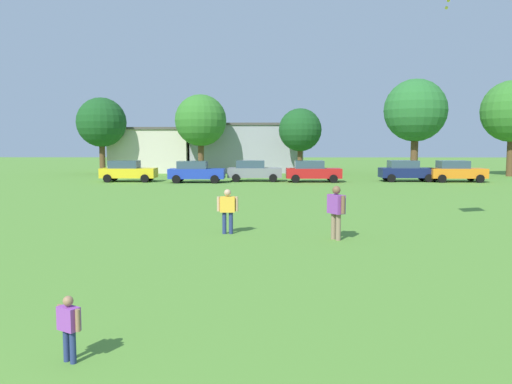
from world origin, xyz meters
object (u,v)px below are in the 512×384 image
object	(u,v)px
adult_bystander	(336,208)
tree_center_left	(300,130)
parked_car_gray_2	(254,171)
parked_car_red_3	(312,171)
tree_right	(512,112)
child_kite_flyer	(69,323)
parked_car_blue_1	(196,172)
parked_car_orange_5	(456,171)
parked_car_yellow_0	(128,171)
tree_far_left	(101,123)
parked_car_navy_4	(406,171)
bystander_near_trees	(228,207)
tree_left	(201,121)
tree_center_right	(415,111)

from	to	relation	value
adult_bystander	tree_center_left	size ratio (longest dim) A/B	0.27
parked_car_gray_2	parked_car_red_3	bearing A→B (deg)	-8.87
parked_car_red_3	tree_right	xyz separation A→B (m)	(18.95, 7.51, 5.09)
adult_bystander	child_kite_flyer	bearing A→B (deg)	-57.26
tree_center_left	parked_car_blue_1	bearing A→B (deg)	-132.26
adult_bystander	parked_car_gray_2	size ratio (longest dim) A/B	0.40
parked_car_red_3	parked_car_orange_5	world-z (taller)	same
child_kite_flyer	parked_car_gray_2	bearing A→B (deg)	118.68
parked_car_yellow_0	tree_right	bearing A→B (deg)	12.43
child_kite_flyer	parked_car_gray_2	xyz separation A→B (m)	(1.82, 34.79, 0.29)
tree_center_left	parked_car_red_3	bearing A→B (deg)	-87.48
parked_car_orange_5	tree_far_left	world-z (taller)	tree_far_left
parked_car_navy_4	parked_car_gray_2	bearing A→B (deg)	-179.88
bystander_near_trees	parked_car_orange_5	distance (m)	28.99
parked_car_yellow_0	parked_car_gray_2	size ratio (longest dim) A/B	1.00
tree_far_left	tree_center_left	size ratio (longest dim) A/B	1.18
parked_car_gray_2	parked_car_orange_5	distance (m)	16.00
parked_car_navy_4	tree_center_left	bearing A→B (deg)	134.40
bystander_near_trees	child_kite_flyer	bearing A→B (deg)	81.36
parked_car_navy_4	tree_far_left	xyz separation A→B (m)	(-27.30, 9.20, 4.21)
bystander_near_trees	tree_right	distance (m)	39.64
tree_far_left	tree_left	xyz separation A→B (m)	(9.81, -0.64, 0.15)
parked_car_yellow_0	bystander_near_trees	bearing A→B (deg)	-67.92
parked_car_blue_1	parked_car_red_3	xyz separation A→B (m)	(9.12, 0.74, 0.00)
bystander_near_trees	parked_car_blue_1	size ratio (longest dim) A/B	0.35
parked_car_gray_2	tree_far_left	distance (m)	18.18
parked_car_yellow_0	parked_car_gray_2	world-z (taller)	same
parked_car_gray_2	parked_car_navy_4	bearing A→B (deg)	0.12
parked_car_red_3	tree_far_left	world-z (taller)	tree_far_left
parked_car_gray_2	parked_car_navy_4	xyz separation A→B (m)	(12.20, 0.02, 0.00)
parked_car_red_3	parked_car_gray_2	bearing A→B (deg)	171.13
parked_car_gray_2	tree_right	world-z (taller)	tree_right
parked_car_blue_1	tree_left	size ratio (longest dim) A/B	0.56
parked_car_navy_4	tree_far_left	world-z (taller)	tree_far_left
tree_far_left	tree_center_right	bearing A→B (deg)	-4.75
parked_car_blue_1	parked_car_red_3	distance (m)	9.15
bystander_near_trees	parked_car_yellow_0	world-z (taller)	parked_car_yellow_0
parked_car_navy_4	tree_right	bearing A→B (deg)	30.69
child_kite_flyer	tree_far_left	world-z (taller)	tree_far_left
parked_car_red_3	tree_right	bearing A→B (deg)	21.62
parked_car_navy_4	tree_center_right	bearing A→B (deg)	69.42
adult_bystander	parked_car_gray_2	xyz separation A→B (m)	(-3.15, 25.43, -0.16)
parked_car_yellow_0	tree_left	bearing A→B (deg)	62.86
adult_bystander	parked_car_orange_5	bearing A→B (deg)	123.49
tree_far_left	tree_center_right	world-z (taller)	tree_center_right
parked_car_gray_2	parked_car_red_3	xyz separation A→B (m)	(4.65, -0.73, 0.00)
parked_car_gray_2	parked_car_orange_5	size ratio (longest dim) A/B	1.00
parked_car_gray_2	tree_center_left	distance (m)	9.81
parked_car_yellow_0	parked_car_navy_4	bearing A→B (deg)	1.66
parked_car_navy_4	tree_center_left	xyz separation A→B (m)	(-7.95, 8.12, 3.44)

